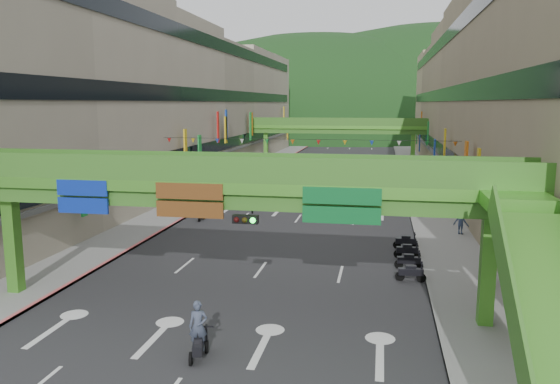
{
  "coord_description": "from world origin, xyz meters",
  "views": [
    {
      "loc": [
        6.54,
        -16.96,
        9.33
      ],
      "look_at": [
        0.0,
        18.0,
        3.5
      ],
      "focal_mm": 35.0,
      "sensor_mm": 36.0,
      "label": 1
    }
  ],
  "objects_px": {
    "overpass_near": "(247,200)",
    "car_silver": "(289,162)",
    "scooter_rider_near": "(198,332)",
    "scooter_rider_mid": "(309,193)",
    "car_yellow": "(353,171)",
    "pedestrian_red": "(491,271)"
  },
  "relations": [
    {
      "from": "overpass_near",
      "to": "pedestrian_red",
      "type": "bearing_deg",
      "value": 27.53
    },
    {
      "from": "overpass_near",
      "to": "scooter_rider_mid",
      "type": "height_order",
      "value": "overpass_near"
    },
    {
      "from": "scooter_rider_mid",
      "to": "pedestrian_red",
      "type": "height_order",
      "value": "scooter_rider_mid"
    },
    {
      "from": "car_yellow",
      "to": "scooter_rider_near",
      "type": "bearing_deg",
      "value": -92.73
    },
    {
      "from": "overpass_near",
      "to": "car_silver",
      "type": "bearing_deg",
      "value": 97.86
    },
    {
      "from": "overpass_near",
      "to": "scooter_rider_mid",
      "type": "relative_size",
      "value": 13.86
    },
    {
      "from": "car_yellow",
      "to": "scooter_rider_mid",
      "type": "bearing_deg",
      "value": -97.99
    },
    {
      "from": "car_silver",
      "to": "pedestrian_red",
      "type": "relative_size",
      "value": 2.08
    },
    {
      "from": "overpass_near",
      "to": "car_silver",
      "type": "height_order",
      "value": "overpass_near"
    },
    {
      "from": "overpass_near",
      "to": "car_silver",
      "type": "relative_size",
      "value": 7.49
    },
    {
      "from": "car_silver",
      "to": "pedestrian_red",
      "type": "height_order",
      "value": "pedestrian_red"
    },
    {
      "from": "scooter_rider_near",
      "to": "scooter_rider_mid",
      "type": "relative_size",
      "value": 1.1
    },
    {
      "from": "scooter_rider_near",
      "to": "car_silver",
      "type": "distance_m",
      "value": 62.24
    },
    {
      "from": "overpass_near",
      "to": "pedestrian_red",
      "type": "xyz_separation_m",
      "value": [
        11.27,
        5.87,
        -4.31
      ]
    },
    {
      "from": "scooter_rider_near",
      "to": "pedestrian_red",
      "type": "distance_m",
      "value": 15.83
    },
    {
      "from": "scooter_rider_mid",
      "to": "scooter_rider_near",
      "type": "bearing_deg",
      "value": -89.69
    },
    {
      "from": "car_silver",
      "to": "car_yellow",
      "type": "xyz_separation_m",
      "value": [
        9.96,
        -9.54,
        0.03
      ]
    },
    {
      "from": "overpass_near",
      "to": "car_yellow",
      "type": "height_order",
      "value": "overpass_near"
    },
    {
      "from": "car_silver",
      "to": "scooter_rider_mid",
      "type": "bearing_deg",
      "value": -70.15
    },
    {
      "from": "overpass_near",
      "to": "scooter_rider_mid",
      "type": "xyz_separation_m",
      "value": [
        -0.97,
        27.51,
        -4.17
      ]
    },
    {
      "from": "scooter_rider_near",
      "to": "pedestrian_red",
      "type": "bearing_deg",
      "value": 40.37
    },
    {
      "from": "scooter_rider_near",
      "to": "car_yellow",
      "type": "distance_m",
      "value": 52.37
    }
  ]
}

